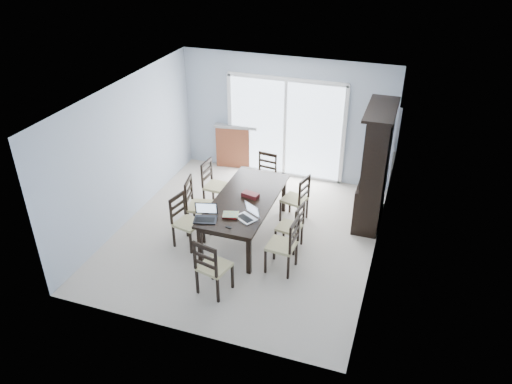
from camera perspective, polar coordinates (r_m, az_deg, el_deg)
floor at (r=9.02m, az=-1.19°, el=-4.86°), size 5.00×5.00×0.00m
ceiling at (r=7.84m, az=-1.39°, el=10.98°), size 5.00×5.00×0.00m
back_wall at (r=10.52m, az=3.42°, el=8.41°), size 4.50×0.02×2.60m
wall_left at (r=9.29m, az=-14.48°, el=4.48°), size 0.02×5.00×2.60m
wall_right at (r=7.95m, az=14.15°, el=0.03°), size 0.02×5.00×2.60m
balcony at (r=11.95m, az=4.54°, el=4.01°), size 4.50×2.00×0.10m
railing at (r=12.60m, az=5.83°, el=8.33°), size 4.50×0.06×1.10m
dining_table at (r=8.65m, az=-1.24°, el=-1.19°), size 1.00×2.20×0.75m
china_hutch at (r=9.17m, az=13.46°, el=2.68°), size 0.50×1.38×2.20m
sliding_door at (r=10.58m, az=3.35°, el=7.29°), size 2.52×0.05×2.18m
chair_left_near at (r=8.57m, az=-8.32°, el=-2.66°), size 0.50×0.49×1.08m
chair_left_mid at (r=8.93m, az=-6.94°, el=-0.81°), size 0.52×0.51×1.16m
chair_left_far at (r=9.62m, az=-5.05°, el=1.46°), size 0.45×0.44×1.09m
chair_right_near at (r=7.85m, az=3.62°, el=-5.45°), size 0.47×0.46×1.14m
chair_right_mid at (r=8.39m, az=4.38°, el=-3.47°), size 0.44×0.43×1.01m
chair_right_far at (r=9.13m, az=4.94°, el=-0.28°), size 0.50×0.49×1.08m
chair_end_near at (r=7.41m, az=-5.28°, el=-8.04°), size 0.51×0.52×1.12m
chair_end_far at (r=9.94m, az=1.10°, el=2.43°), size 0.44×0.45×1.05m
laptop_dark at (r=8.03m, az=-5.84°, el=-2.86°), size 0.42×0.34×0.25m
laptop_silver at (r=8.03m, az=-1.18°, el=-2.74°), size 0.41×0.38×0.23m
book_stack at (r=8.13m, az=-2.96°, el=-2.65°), size 0.30×0.26×0.04m
cell_phone at (r=7.86m, az=-3.16°, el=-4.04°), size 0.11×0.06×0.01m
game_box at (r=8.64m, az=-0.64°, el=-0.35°), size 0.32×0.21×0.07m
hot_tub at (r=11.76m, az=0.90°, el=6.63°), size 2.19×2.01×1.01m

